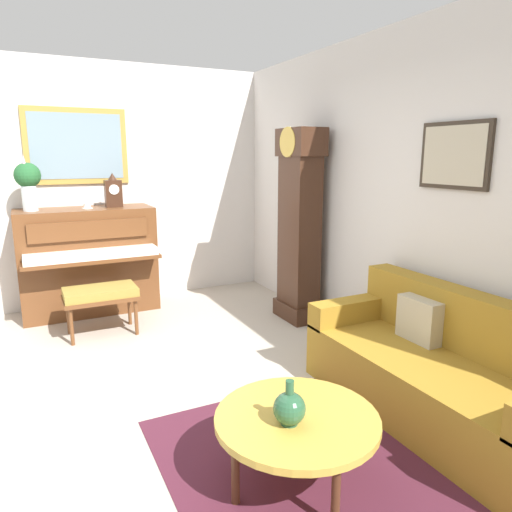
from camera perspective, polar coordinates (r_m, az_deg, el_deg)
The scene contains 13 objects.
ground_plane at distance 3.69m, azimuth -16.44°, elevation -17.57°, with size 6.40×6.00×0.10m, color #B2A899.
wall_left at distance 5.81m, azimuth -21.94°, elevation 8.00°, with size 0.13×4.90×2.80m.
wall_back at distance 4.29m, azimuth 15.83°, elevation 7.12°, with size 5.30×0.13×2.80m.
area_rug at distance 2.84m, azimuth 7.88°, elevation -25.98°, with size 2.10×1.50×0.01m, color #4C1E2D.
piano at distance 5.56m, azimuth -19.78°, elevation -0.47°, with size 0.87×1.44×1.18m.
piano_bench at distance 4.84m, azimuth -18.48°, elevation -4.56°, with size 0.42×0.70×0.48m.
grandfather_clock at distance 4.95m, azimuth 5.30°, elevation 3.04°, with size 0.52×0.34×2.03m.
couch at distance 3.48m, azimuth 21.59°, elevation -13.12°, with size 1.90×0.80×0.84m.
coffee_table at distance 2.64m, azimuth 5.02°, elevation -19.42°, with size 0.88×0.88×0.40m.
mantel_clock at distance 5.50m, azimuth -17.07°, elevation 7.52°, with size 0.13×0.18×0.38m.
flower_vase at distance 5.42m, azimuth -26.13°, elevation 8.27°, with size 0.26×0.26×0.58m.
teacup at distance 5.44m, azimuth -19.94°, elevation 5.71°, with size 0.12×0.12×0.06m.
green_jug at distance 2.51m, azimuth 4.11°, elevation -18.08°, with size 0.17×0.17×0.24m.
Camera 1 is at (3.18, -0.47, 1.75)m, focal length 32.70 mm.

